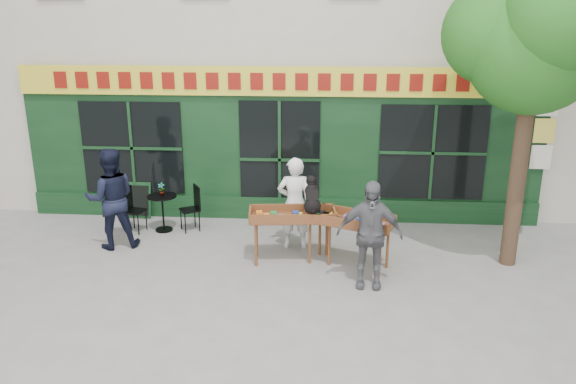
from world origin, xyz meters
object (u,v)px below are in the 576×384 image
(dog, at_px, (312,194))
(woman, at_px, (295,203))
(book_cart_right, at_px, (349,222))
(man_left, at_px, (111,199))
(man_right, at_px, (369,234))
(bistro_table, at_px, (163,206))
(book_cart_center, at_px, (292,218))

(dog, relative_size, woman, 0.34)
(book_cart_right, distance_m, man_left, 4.51)
(dog, xyz_separation_m, man_left, (-3.81, 0.46, -0.32))
(man_right, xyz_separation_m, bistro_table, (-4.07, 2.21, -0.36))
(woman, relative_size, book_cart_right, 1.09)
(dog, relative_size, book_cart_right, 0.37)
(man_right, height_order, man_left, man_left)
(woman, height_order, man_left, man_left)
(book_cart_center, height_order, woman, woman)
(book_cart_center, xyz_separation_m, bistro_table, (-2.76, 1.31, -0.28))
(woman, bearing_deg, bistro_table, -19.49)
(book_cart_center, height_order, bistro_table, book_cart_center)
(dog, distance_m, man_left, 3.85)
(book_cart_right, distance_m, man_right, 0.81)
(dog, xyz_separation_m, book_cart_right, (0.66, -0.10, -0.47))
(bistro_table, relative_size, man_left, 0.39)
(book_cart_center, distance_m, woman, 0.65)
(book_cart_center, relative_size, bistro_table, 2.05)
(woman, height_order, book_cart_right, woman)
(woman, xyz_separation_m, bistro_table, (-2.76, 0.66, -0.34))
(book_cart_center, bearing_deg, book_cart_right, -14.80)
(dog, bearing_deg, bistro_table, 150.33)
(book_cart_center, height_order, man_right, man_right)
(dog, distance_m, man_right, 1.34)
(book_cart_right, xyz_separation_m, man_right, (0.30, -0.75, 0.08))
(book_cart_right, height_order, man_right, man_right)
(bistro_table, bearing_deg, man_right, -28.52)
(woman, bearing_deg, man_left, -2.10)
(dog, height_order, man_right, man_right)
(woman, xyz_separation_m, man_right, (1.31, -1.55, 0.02))
(book_cart_center, xyz_separation_m, man_right, (1.31, -0.90, 0.08))
(dog, xyz_separation_m, bistro_table, (-3.11, 1.36, -0.75))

